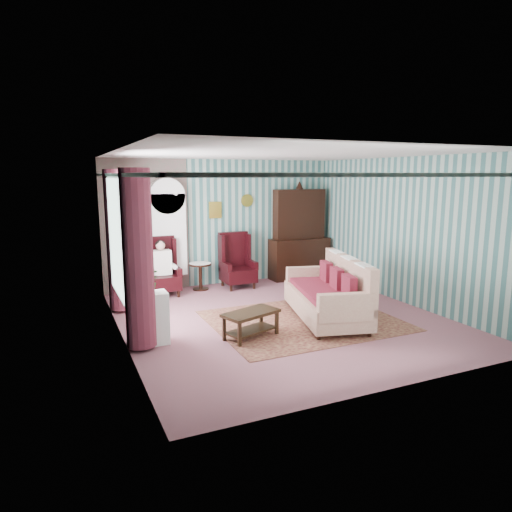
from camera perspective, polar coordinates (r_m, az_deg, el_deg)
name	(u,v)px	position (r m, az deg, el deg)	size (l,w,h in m)	color
floor	(281,318)	(8.31, 3.13, -7.77)	(6.00, 6.00, 0.00)	#945661
room_shell	(245,207)	(7.83, -1.37, 6.13)	(5.53, 6.02, 2.91)	#366361
bookcase	(168,241)	(10.23, -10.94, 1.90)	(0.80, 0.28, 2.24)	silver
dresser_hutch	(300,231)	(11.29, 5.49, 3.10)	(1.50, 0.56, 2.36)	black
wingback_left	(161,267)	(9.88, -11.73, -1.33)	(0.76, 0.80, 1.25)	black
wingback_right	(238,261)	(10.38, -2.27, -0.57)	(0.76, 0.80, 1.25)	black
seated_woman	(162,268)	(9.89, -11.73, -1.53)	(0.44, 0.40, 1.18)	silver
round_side_table	(200,276)	(10.31, -6.96, -2.56)	(0.50, 0.50, 0.60)	black
nest_table	(363,280)	(10.26, 13.20, -3.00)	(0.45, 0.38, 0.54)	black
plant_stand	(149,318)	(7.17, -13.19, -7.61)	(0.55, 0.35, 0.80)	silver
rug	(304,321)	(8.20, 5.98, -8.03)	(3.20, 2.60, 0.01)	#53201B
sofa	(326,292)	(8.20, 8.70, -4.53)	(2.25, 1.01, 0.99)	beige
floral_armchair	(322,285)	(8.95, 8.27, -3.65)	(0.74, 0.88, 0.87)	beige
coffee_table	(251,325)	(7.30, -0.65, -8.56)	(0.90, 0.46, 0.43)	black
potted_plant_a	(149,282)	(6.94, -13.21, -3.12)	(0.35, 0.30, 0.39)	#1C5A1E
potted_plant_b	(147,275)	(7.15, -13.50, -2.28)	(0.28, 0.22, 0.50)	#1B591F
potted_plant_c	(143,280)	(7.05, -13.91, -2.98)	(0.21, 0.21, 0.38)	#19501C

